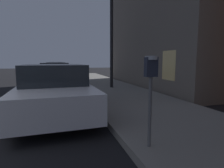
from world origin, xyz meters
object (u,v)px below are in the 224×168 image
object	(u,v)px
parking_meter	(151,79)
car_green	(56,68)
street_lamp	(112,22)
car_silver	(56,75)
car_black	(56,71)
car_white	(55,89)

from	to	relation	value
parking_meter	car_green	distance (m)	20.10
street_lamp	car_silver	bearing A→B (deg)	140.93
car_black	street_lamp	world-z (taller)	street_lamp
car_white	car_black	distance (m)	11.45
car_green	car_silver	bearing A→B (deg)	-90.00
car_silver	car_black	world-z (taller)	same
car_black	street_lamp	size ratio (longest dim) A/B	0.92
parking_meter	car_silver	world-z (taller)	parking_meter
car_silver	street_lamp	bearing A→B (deg)	-39.07
car_white	car_black	xyz separation A→B (m)	(0.00, 11.45, -0.00)
car_silver	street_lamp	size ratio (longest dim) A/B	0.83
parking_meter	car_white	xyz separation A→B (m)	(-1.47, 3.05, -0.54)
street_lamp	car_green	bearing A→B (deg)	101.98
car_silver	car_black	distance (m)	5.51
car_black	car_green	distance (m)	5.54
parking_meter	car_black	size ratio (longest dim) A/B	0.32
car_silver	car_green	size ratio (longest dim) A/B	1.01
parking_meter	car_green	size ratio (longest dim) A/B	0.35
car_white	car_silver	distance (m)	5.93
car_white	street_lamp	world-z (taller)	street_lamp
car_silver	car_green	xyz separation A→B (m)	(0.00, 11.06, 0.02)
car_green	car_black	bearing A→B (deg)	-89.99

